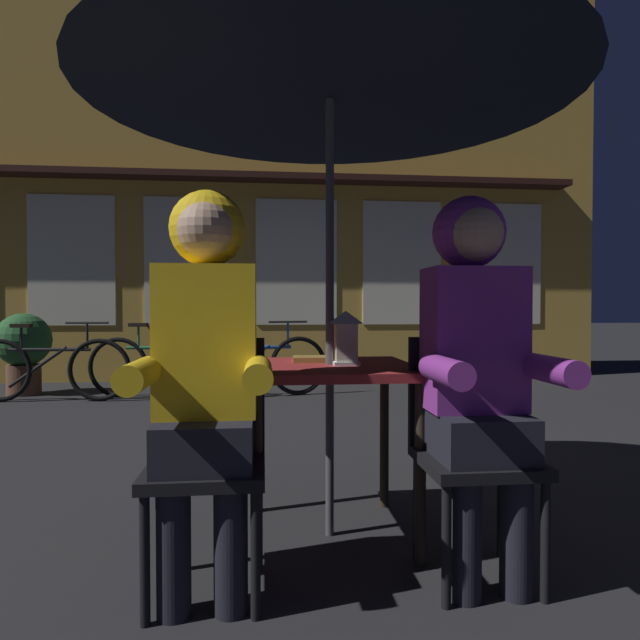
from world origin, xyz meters
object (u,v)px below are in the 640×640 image
(bicycle_second, at_px, (165,366))
(chair_left, at_px, (208,447))
(patio_umbrella, at_px, (330,55))
(lantern, at_px, (346,337))
(chair_right, at_px, (469,440))
(potted_plant, at_px, (23,347))
(person_right_hooded, at_px, (476,346))
(cafe_table, at_px, (330,388))
(bicycle_nearest, at_px, (49,368))
(book, at_px, (315,359))
(bicycle_third, at_px, (253,366))
(person_left_hooded, at_px, (206,348))

(bicycle_second, bearing_deg, chair_left, -77.99)
(patio_umbrella, height_order, chair_left, patio_umbrella)
(lantern, distance_m, chair_right, 0.65)
(lantern, bearing_deg, potted_plant, 126.24)
(chair_left, height_order, potted_plant, potted_plant)
(patio_umbrella, distance_m, person_right_hooded, 1.37)
(cafe_table, bearing_deg, patio_umbrella, 0.00)
(lantern, bearing_deg, bicycle_nearest, 125.27)
(book, bearing_deg, bicycle_nearest, 127.29)
(bicycle_nearest, relative_size, potted_plant, 1.83)
(bicycle_second, relative_size, bicycle_third, 1.02)
(person_left_hooded, bearing_deg, potted_plant, 118.75)
(bicycle_nearest, xyz_separation_m, potted_plant, (-0.47, 0.51, 0.20))
(bicycle_nearest, distance_m, potted_plant, 0.72)
(book, distance_m, potted_plant, 4.96)
(chair_left, distance_m, person_right_hooded, 1.03)
(potted_plant, bearing_deg, bicycle_second, -12.81)
(chair_left, relative_size, bicycle_third, 0.53)
(person_left_hooded, height_order, person_right_hooded, same)
(bicycle_second, bearing_deg, person_right_hooded, -66.27)
(chair_right, height_order, bicycle_third, chair_right)
(person_right_hooded, height_order, potted_plant, person_right_hooded)
(patio_umbrella, relative_size, bicycle_second, 1.38)
(lantern, height_order, person_left_hooded, person_left_hooded)
(cafe_table, relative_size, chair_left, 0.85)
(lantern, height_order, bicycle_second, lantern)
(cafe_table, bearing_deg, book, 112.26)
(lantern, relative_size, chair_right, 0.27)
(cafe_table, distance_m, patio_umbrella, 1.42)
(lantern, bearing_deg, person_right_hooded, -44.04)
(cafe_table, height_order, potted_plant, potted_plant)
(cafe_table, xyz_separation_m, person_left_hooded, (-0.48, -0.43, 0.21))
(bicycle_third, bearing_deg, person_left_hooded, -91.23)
(patio_umbrella, bearing_deg, lantern, -20.89)
(patio_umbrella, bearing_deg, potted_plant, 125.81)
(bicycle_third, bearing_deg, patio_umbrella, -83.87)
(potted_plant, bearing_deg, chair_left, -60.95)
(cafe_table, bearing_deg, chair_left, -142.45)
(person_left_hooded, bearing_deg, chair_right, 3.39)
(chair_right, distance_m, potted_plant, 5.67)
(person_left_hooded, relative_size, person_right_hooded, 1.00)
(person_left_hooded, bearing_deg, person_right_hooded, 0.00)
(patio_umbrella, xyz_separation_m, bicycle_nearest, (-2.51, 3.61, -1.71))
(chair_right, bearing_deg, book, 137.06)
(potted_plant, bearing_deg, cafe_table, -54.19)
(book, height_order, potted_plant, potted_plant)
(chair_left, distance_m, chair_right, 0.96)
(bicycle_second, bearing_deg, bicycle_third, -5.88)
(cafe_table, relative_size, person_right_hooded, 0.53)
(lantern, relative_size, chair_left, 0.27)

